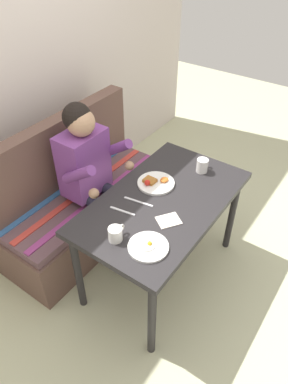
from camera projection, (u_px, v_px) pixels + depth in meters
ground_plane at (160, 272)px, 2.74m from camera, size 8.00×8.00×0.00m
back_wall at (13, 68)px, 2.48m from camera, size 4.40×0.10×2.60m
table at (163, 209)px, 2.33m from camera, size 1.20×0.70×0.73m
couch at (82, 201)px, 2.87m from camera, size 1.44×0.56×1.00m
person at (92, 168)px, 2.52m from camera, size 0.45×0.61×1.21m
plate_breakfast at (155, 183)px, 2.39m from camera, size 0.25×0.25×0.05m
plate_eggs at (148, 247)px, 1.96m from camera, size 0.23×0.23×0.04m
coffee_mug at (202, 165)px, 2.48m from camera, size 0.12×0.08×0.10m
coffee_mug_second at (116, 234)px, 1.98m from camera, size 0.12×0.08×0.09m
napkin at (169, 220)px, 2.12m from camera, size 0.17×0.16×0.01m
fork at (122, 211)px, 2.19m from camera, size 0.04×0.17×0.00m
knife at (138, 202)px, 2.25m from camera, size 0.05×0.20×0.00m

